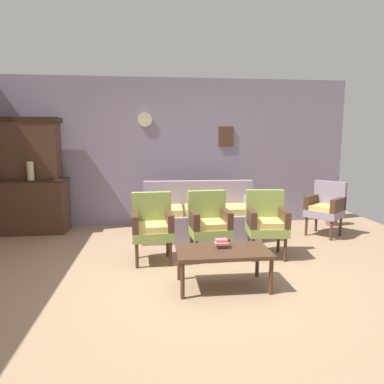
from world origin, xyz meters
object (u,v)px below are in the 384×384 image
Objects in this scene: armchair_near_couch_end at (266,220)px; floor_vase_by_wall at (332,208)px; side_cabinet at (34,206)px; wingback_chair_by_fireplace at (326,206)px; coffee_table at (223,254)px; vase_on_cabinet at (30,171)px; floral_couch at (200,217)px; armchair_row_middle at (152,224)px; armchair_by_doorway at (209,221)px; book_stack_on_table at (221,243)px.

armchair_near_couch_end reaches higher than floor_vase_by_wall.
side_cabinet is 4.96m from wingback_chair_by_fireplace.
armchair_near_couch_end is at bearing 49.96° from coffee_table.
armchair_near_couch_end is at bearing -21.99° from vase_on_cabinet.
side_cabinet is 0.65m from vase_on_cabinet.
floral_couch is at bearing -8.25° from vase_on_cabinet.
side_cabinet is 3.93m from armchair_near_couch_end.
armchair_row_middle is 1.41× the size of floor_vase_by_wall.
coffee_table is (-0.79, -0.94, -0.12)m from armchair_near_couch_end.
floor_vase_by_wall is (2.56, 0.48, -0.01)m from floral_couch.
vase_on_cabinet reaches higher than armchair_row_middle.
coffee_table is at bearing -89.94° from armchair_by_doorway.
coffee_table is at bearing -90.32° from floral_couch.
coffee_table is 3.56m from floor_vase_by_wall.
armchair_by_doorway is 2.98m from floor_vase_by_wall.
armchair_by_doorway is at bearing -90.69° from floral_couch.
side_cabinet is at bearing 155.79° from armchair_near_couch_end.
armchair_near_couch_end is 1.24m from coffee_table.
armchair_by_doorway is at bearing -149.97° from floor_vase_by_wall.
armchair_row_middle is 6.18× the size of book_stack_on_table.
armchair_row_middle is 1.00× the size of wingback_chair_by_fireplace.
vase_on_cabinet is at bearing 173.72° from wingback_chair_by_fireplace.
floor_vase_by_wall is at bearing 40.37° from armchair_near_couch_end.
armchair_row_middle is 0.76m from armchair_by_doorway.
wingback_chair_by_fireplace is at bearing 17.98° from armchair_row_middle.
floral_couch is 2.09× the size of wingback_chair_by_fireplace.
floor_vase_by_wall is (5.37, -0.10, -0.15)m from side_cabinet.
vase_on_cabinet is 3.70m from coffee_table.
armchair_by_doorway is (-0.01, -1.00, 0.17)m from floral_couch.
armchair_row_middle reaches higher than coffee_table.
armchair_row_middle and armchair_near_couch_end have the same top height.
book_stack_on_table is at bearing -137.33° from floor_vase_by_wall.
floral_couch is 2.95× the size of floor_vase_by_wall.
side_cabinet is 3.79m from coffee_table.
vase_on_cabinet is at bearing 140.11° from book_stack_on_table.
floor_vase_by_wall is at bearing 42.67° from book_stack_on_table.
side_cabinet is at bearing 105.28° from vase_on_cabinet.
coffee_table is at bearing -136.32° from floor_vase_by_wall.
vase_on_cabinet reaches higher than side_cabinet.
armchair_row_middle reaches higher than floor_vase_by_wall.
armchair_by_doorway is at bearing 4.72° from armchair_row_middle.
coffee_table is (0.00, -0.97, -0.12)m from armchair_by_doorway.
side_cabinet is at bearing 171.66° from wingback_chair_by_fireplace.
wingback_chair_by_fireplace is (1.32, 0.89, 0.00)m from armchair_near_couch_end.
floor_vase_by_wall reaches higher than coffee_table.
armchair_row_middle is at bearing -178.63° from armchair_near_couch_end.
coffee_table is at bearing -87.52° from book_stack_on_table.
armchair_near_couch_end is (0.78, -1.03, 0.17)m from floral_couch.
armchair_by_doorway is 1.41× the size of floor_vase_by_wall.
armchair_near_couch_end is at bearing -139.63° from floor_vase_by_wall.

